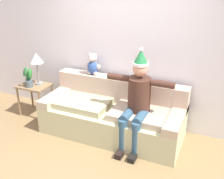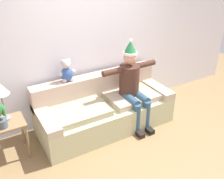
{
  "view_description": "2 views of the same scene",
  "coord_description": "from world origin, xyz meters",
  "px_view_note": "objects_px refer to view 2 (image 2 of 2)",
  "views": [
    {
      "loc": [
        1.54,
        -2.55,
        2.44
      ],
      "look_at": [
        0.0,
        0.95,
        0.8
      ],
      "focal_mm": 42.69,
      "sensor_mm": 36.0,
      "label": 1
    },
    {
      "loc": [
        -1.77,
        -2.29,
        2.66
      ],
      "look_at": [
        0.07,
        0.86,
        0.75
      ],
      "focal_mm": 40.76,
      "sensor_mm": 36.0,
      "label": 2
    }
  ],
  "objects_px": {
    "side_table": "(5,129)",
    "potted_plant": "(1,117)",
    "teddy_bear": "(67,72)",
    "person_seated": "(132,84)",
    "couch": "(104,109)",
    "table_lamp": "(0,90)"
  },
  "relations": [
    {
      "from": "couch",
      "to": "teddy_bear",
      "type": "bearing_deg",
      "value": 150.27
    },
    {
      "from": "side_table",
      "to": "potted_plant",
      "type": "xyz_separation_m",
      "value": [
        -0.02,
        -0.09,
        0.27
      ]
    },
    {
      "from": "couch",
      "to": "teddy_bear",
      "type": "height_order",
      "value": "teddy_bear"
    },
    {
      "from": "person_seated",
      "to": "potted_plant",
      "type": "distance_m",
      "value": 2.08
    },
    {
      "from": "person_seated",
      "to": "potted_plant",
      "type": "height_order",
      "value": "person_seated"
    },
    {
      "from": "person_seated",
      "to": "side_table",
      "type": "xyz_separation_m",
      "value": [
        -2.06,
        0.18,
        -0.29
      ]
    },
    {
      "from": "person_seated",
      "to": "side_table",
      "type": "height_order",
      "value": "person_seated"
    },
    {
      "from": "table_lamp",
      "to": "couch",
      "type": "bearing_deg",
      "value": -3.66
    },
    {
      "from": "side_table",
      "to": "potted_plant",
      "type": "distance_m",
      "value": 0.28
    },
    {
      "from": "teddy_bear",
      "to": "side_table",
      "type": "bearing_deg",
      "value": -165.68
    },
    {
      "from": "table_lamp",
      "to": "potted_plant",
      "type": "relative_size",
      "value": 1.47
    },
    {
      "from": "couch",
      "to": "potted_plant",
      "type": "height_order",
      "value": "potted_plant"
    },
    {
      "from": "side_table",
      "to": "table_lamp",
      "type": "bearing_deg",
      "value": 58.7
    },
    {
      "from": "person_seated",
      "to": "side_table",
      "type": "bearing_deg",
      "value": 174.93
    },
    {
      "from": "teddy_bear",
      "to": "potted_plant",
      "type": "xyz_separation_m",
      "value": [
        -1.11,
        -0.37,
        -0.28
      ]
    },
    {
      "from": "person_seated",
      "to": "potted_plant",
      "type": "relative_size",
      "value": 3.81
    },
    {
      "from": "teddy_bear",
      "to": "side_table",
      "type": "xyz_separation_m",
      "value": [
        -1.09,
        -0.28,
        -0.55
      ]
    },
    {
      "from": "person_seated",
      "to": "side_table",
      "type": "distance_m",
      "value": 2.08
    },
    {
      "from": "teddy_bear",
      "to": "table_lamp",
      "type": "relative_size",
      "value": 0.65
    },
    {
      "from": "potted_plant",
      "to": "couch",
      "type": "bearing_deg",
      "value": 2.72
    },
    {
      "from": "couch",
      "to": "table_lamp",
      "type": "relative_size",
      "value": 3.88
    },
    {
      "from": "table_lamp",
      "to": "potted_plant",
      "type": "xyz_separation_m",
      "value": [
        -0.08,
        -0.18,
        -0.3
      ]
    }
  ]
}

